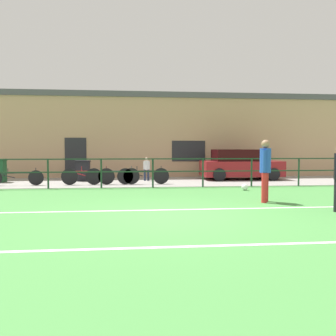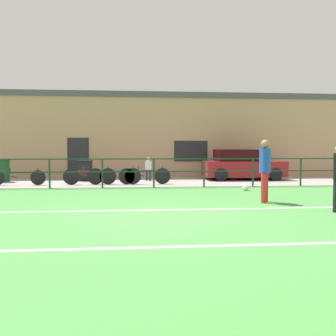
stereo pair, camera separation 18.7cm
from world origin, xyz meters
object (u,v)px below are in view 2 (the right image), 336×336
at_px(spectator_child, 148,167).
at_px(bicycle_parked_1, 17,177).
at_px(bicycle_parked_0, 90,176).
at_px(trash_bin_1, 1,170).
at_px(soccer_ball_match, 246,187).
at_px(player_striker, 265,167).
at_px(bicycle_parked_2, 145,176).
at_px(bicycle_parked_3, 114,176).
at_px(parked_car_red, 242,165).
at_px(trash_bin_0, 85,170).

height_order(spectator_child, bicycle_parked_1, spectator_child).
xyz_separation_m(bicycle_parked_0, trash_bin_1, (-4.18, 1.59, 0.16)).
height_order(soccer_ball_match, bicycle_parked_0, bicycle_parked_0).
xyz_separation_m(player_striker, bicycle_parked_2, (-3.28, 5.37, -0.63)).
relative_size(bicycle_parked_2, bicycle_parked_3, 0.98).
distance_m(bicycle_parked_0, bicycle_parked_2, 2.31).
xyz_separation_m(parked_car_red, bicycle_parked_1, (-10.10, -1.96, -0.38)).
height_order(soccer_ball_match, bicycle_parked_2, bicycle_parked_2).
height_order(player_striker, trash_bin_0, player_striker).
bearing_deg(parked_car_red, trash_bin_0, -179.24).
xyz_separation_m(spectator_child, bicycle_parked_1, (-5.47, -1.70, -0.30)).
bearing_deg(trash_bin_1, player_striker, -35.45).
bearing_deg(soccer_ball_match, bicycle_parked_1, 164.35).
relative_size(bicycle_parked_2, trash_bin_0, 2.29).
xyz_separation_m(spectator_child, trash_bin_1, (-6.71, -0.11, -0.10)).
bearing_deg(trash_bin_1, soccer_ball_match, -21.93).
bearing_deg(spectator_child, bicycle_parked_2, 82.78).
height_order(soccer_ball_match, spectator_child, spectator_child).
bearing_deg(trash_bin_0, bicycle_parked_1, -143.41).
height_order(bicycle_parked_1, bicycle_parked_2, bicycle_parked_2).
xyz_separation_m(bicycle_parked_1, trash_bin_0, (2.50, 1.85, 0.16)).
height_order(bicycle_parked_0, trash_bin_1, trash_bin_1).
bearing_deg(bicycle_parked_0, spectator_child, 33.91).
xyz_separation_m(soccer_ball_match, parked_car_red, (1.21, 4.44, 0.60)).
xyz_separation_m(spectator_child, bicycle_parked_0, (-2.52, -1.70, -0.26)).
bearing_deg(player_striker, bicycle_parked_0, -103.81).
height_order(parked_car_red, trash_bin_0, parked_car_red).
bearing_deg(bicycle_parked_3, parked_car_red, 17.69).
bearing_deg(soccer_ball_match, player_striker, -96.97).
relative_size(soccer_ball_match, parked_car_red, 0.06).
distance_m(spectator_child, bicycle_parked_1, 5.73).
xyz_separation_m(parked_car_red, bicycle_parked_2, (-4.85, -1.96, -0.35)).
bearing_deg(player_striker, bicycle_parked_1, -92.14).
xyz_separation_m(parked_car_red, bicycle_parked_0, (-7.15, -1.96, -0.35)).
height_order(spectator_child, bicycle_parked_2, spectator_child).
bearing_deg(trash_bin_0, bicycle_parked_0, -76.51).
bearing_deg(spectator_child, trash_bin_0, -3.00).
xyz_separation_m(bicycle_parked_2, bicycle_parked_3, (-1.28, 0.00, 0.00)).
relative_size(bicycle_parked_2, trash_bin_1, 2.14).
bearing_deg(trash_bin_0, trash_bin_1, -175.91).
relative_size(spectator_child, bicycle_parked_0, 0.50).
height_order(player_striker, bicycle_parked_2, player_striker).
distance_m(bicycle_parked_0, bicycle_parked_3, 1.02).
bearing_deg(bicycle_parked_3, trash_bin_1, 163.04).
xyz_separation_m(bicycle_parked_2, trash_bin_0, (-2.75, 1.85, 0.13)).
bearing_deg(bicycle_parked_2, bicycle_parked_1, 180.00).
bearing_deg(bicycle_parked_3, soccer_ball_match, -26.83).
xyz_separation_m(parked_car_red, trash_bin_0, (-7.60, -0.10, -0.22)).
bearing_deg(spectator_child, player_striker, 113.48).
bearing_deg(trash_bin_0, soccer_ball_match, -34.21).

